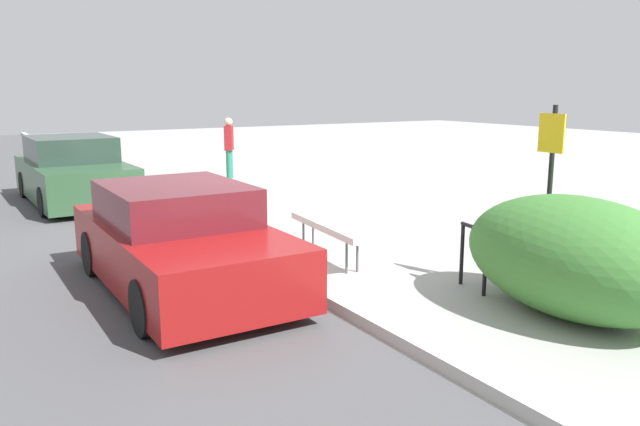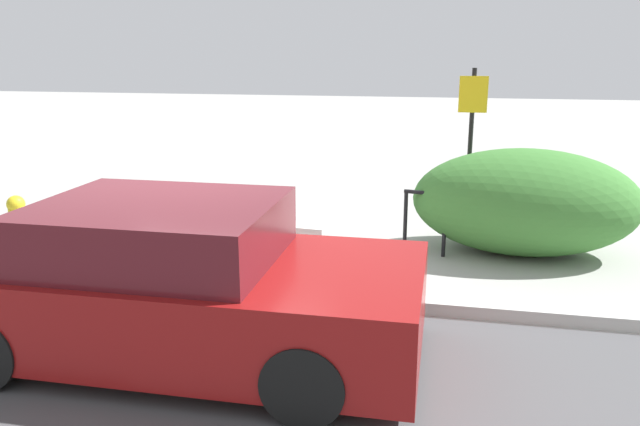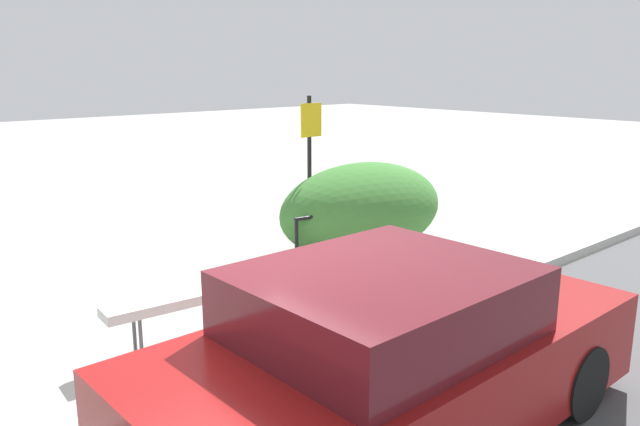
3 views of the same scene
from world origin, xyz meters
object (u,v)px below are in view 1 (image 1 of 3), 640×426
(sign_post, at_px, (549,182))
(parked_car_far, at_px, (74,173))
(fire_hydrant, at_px, (235,204))
(parked_car_near, at_px, (180,241))
(bike_rack, at_px, (474,251))
(bench, at_px, (329,227))
(pedestrian, at_px, (229,146))

(sign_post, xyz_separation_m, parked_car_far, (-9.56, -3.82, -0.72))
(fire_hydrant, distance_m, parked_car_near, 3.73)
(fire_hydrant, bearing_deg, bike_rack, 11.78)
(bike_rack, bearing_deg, bench, -158.60)
(pedestrian, relative_size, parked_car_near, 0.42)
(fire_hydrant, height_order, parked_car_far, parked_car_far)
(parked_car_near, bearing_deg, bike_rack, 57.99)
(parked_car_near, bearing_deg, fire_hydrant, 145.67)
(sign_post, bearing_deg, parked_car_far, -158.21)
(fire_hydrant, bearing_deg, pedestrian, 158.09)
(pedestrian, height_order, parked_car_near, pedestrian)
(bike_rack, relative_size, sign_post, 0.36)
(pedestrian, bearing_deg, bike_rack, 24.72)
(parked_car_far, bearing_deg, sign_post, 20.22)
(pedestrian, xyz_separation_m, parked_car_near, (8.78, -4.36, -0.29))
(sign_post, xyz_separation_m, parked_car_near, (-2.44, -3.80, -0.77))
(bike_rack, bearing_deg, parked_car_far, -160.81)
(pedestrian, relative_size, parked_car_far, 0.39)
(bench, height_order, parked_car_far, parked_car_far)
(bench, xyz_separation_m, pedestrian, (-8.60, 2.07, 0.41))
(bike_rack, relative_size, parked_car_far, 0.19)
(bench, relative_size, parked_car_near, 0.51)
(bench, xyz_separation_m, bike_rack, (2.10, 0.82, 0.00))
(bench, distance_m, fire_hydrant, 2.92)
(bench, xyz_separation_m, parked_car_near, (0.18, -2.30, 0.12))
(parked_car_near, bearing_deg, pedestrian, 153.15)
(bench, height_order, bike_rack, bike_rack)
(sign_post, height_order, fire_hydrant, sign_post)
(pedestrian, bearing_deg, parked_car_near, 4.92)
(sign_post, relative_size, parked_car_near, 0.57)
(pedestrian, distance_m, parked_car_near, 9.81)
(pedestrian, bearing_deg, bench, 17.84)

